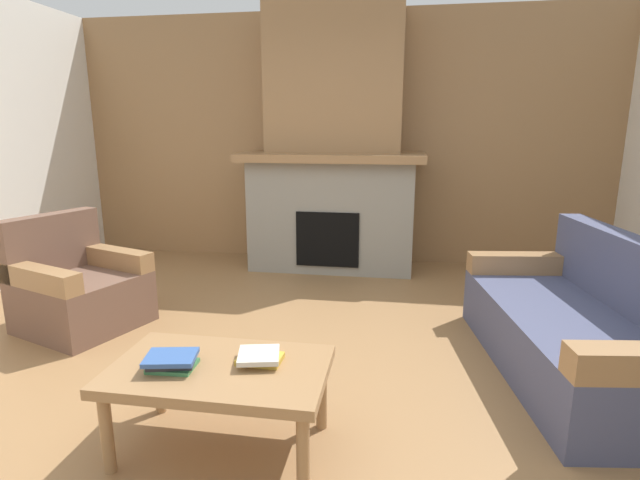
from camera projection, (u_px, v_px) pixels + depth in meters
The scene contains 8 objects.
ground at pixel (272, 386), 2.93m from camera, with size 9.00×9.00×0.00m, color olive.
wall_back_wood_panel at pixel (338, 140), 5.51m from camera, with size 6.00×0.12×2.70m, color #997047.
fireplace at pixel (333, 159), 5.19m from camera, with size 1.90×0.82×2.70m.
couch at pixel (581, 329), 3.03m from camera, with size 1.08×1.90×0.85m.
armchair at pixel (78, 289), 3.75m from camera, with size 0.97×0.97×0.85m.
coffee_table at pixel (220, 376), 2.28m from camera, with size 1.00×0.60×0.43m.
book_stack_near_edge at pixel (172, 360), 2.25m from camera, with size 0.25×0.24×0.07m.
book_stack_center at pixel (259, 357), 2.30m from camera, with size 0.22×0.22×0.05m.
Camera 1 is at (0.72, -2.57, 1.51)m, focal length 27.67 mm.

